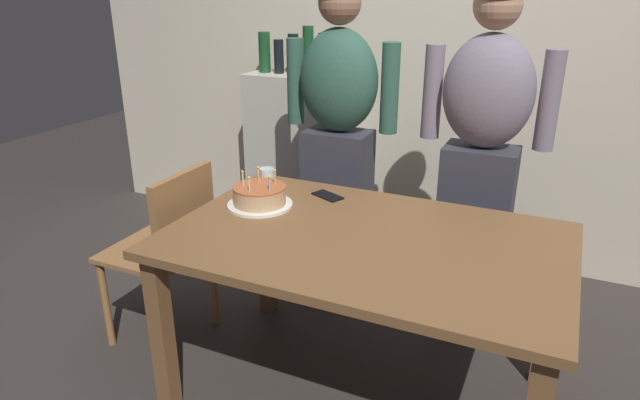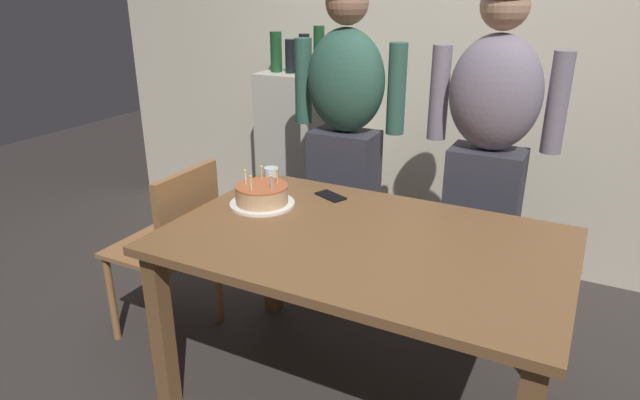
% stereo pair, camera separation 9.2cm
% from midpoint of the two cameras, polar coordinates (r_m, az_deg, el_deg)
% --- Properties ---
extents(ground_plane, '(10.00, 10.00, 0.00)m').
position_cam_midpoint_polar(ground_plane, '(2.50, 5.17, -19.37)').
color(ground_plane, '#332D2B').
extents(back_wall, '(5.20, 0.10, 2.60)m').
position_cam_midpoint_polar(back_wall, '(3.41, 16.31, 15.01)').
color(back_wall, beige).
rests_on(back_wall, ground_plane).
extents(dining_table, '(1.50, 0.96, 0.74)m').
position_cam_midpoint_polar(dining_table, '(2.14, 5.74, -6.22)').
color(dining_table, brown).
rests_on(dining_table, ground_plane).
extents(birthday_cake, '(0.28, 0.28, 0.16)m').
position_cam_midpoint_polar(birthday_cake, '(2.38, -4.92, 0.44)').
color(birthday_cake, white).
rests_on(birthday_cake, dining_table).
extents(water_glass_near, '(0.07, 0.07, 0.09)m').
position_cam_midpoint_polar(water_glass_near, '(2.62, -4.05, 2.45)').
color(water_glass_near, silver).
rests_on(water_glass_near, dining_table).
extents(cell_phone, '(0.16, 0.12, 0.01)m').
position_cam_midpoint_polar(cell_phone, '(2.48, 2.16, 0.41)').
color(cell_phone, black).
rests_on(cell_phone, dining_table).
extents(person_man_bearded, '(0.61, 0.27, 1.66)m').
position_cam_midpoint_polar(person_man_bearded, '(2.90, 3.50, 6.21)').
color(person_man_bearded, '#33333D').
rests_on(person_man_bearded, ground_plane).
extents(person_woman_cardigan, '(0.61, 0.27, 1.66)m').
position_cam_midpoint_polar(person_woman_cardigan, '(2.70, 17.87, 4.05)').
color(person_woman_cardigan, '#33333D').
rests_on(person_woman_cardigan, ground_plane).
extents(dining_chair, '(0.42, 0.42, 0.87)m').
position_cam_midpoint_polar(dining_chair, '(2.65, -13.81, -4.10)').
color(dining_chair, olive).
rests_on(dining_chair, ground_plane).
extents(shelf_cabinet, '(0.61, 0.30, 1.40)m').
position_cam_midpoint_polar(shelf_cabinet, '(3.68, -0.81, 4.64)').
color(shelf_cabinet, beige).
rests_on(shelf_cabinet, ground_plane).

